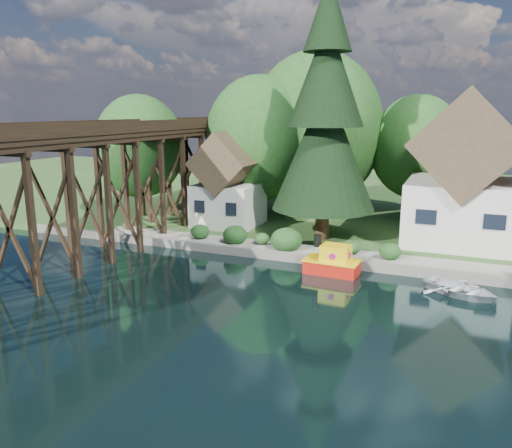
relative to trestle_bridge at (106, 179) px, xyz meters
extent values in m
plane|color=black|center=(16.00, -5.17, -5.35)|extent=(140.00, 140.00, 0.00)
cube|color=#2C5020|center=(16.00, 28.83, -5.10)|extent=(140.00, 52.00, 0.50)
cube|color=slate|center=(20.00, 2.83, -5.04)|extent=(60.00, 0.40, 0.62)
cube|color=gray|center=(22.00, 4.13, -4.82)|extent=(50.00, 2.60, 0.06)
cube|color=black|center=(0.00, -8.37, -1.35)|extent=(4.00, 0.36, 8.00)
cube|color=black|center=(0.00, -5.17, -1.35)|extent=(4.00, 0.36, 8.00)
cube|color=black|center=(0.00, -1.97, -1.35)|extent=(4.00, 0.36, 8.00)
cube|color=black|center=(0.00, 1.23, -1.35)|extent=(4.00, 0.36, 8.00)
cube|color=black|center=(0.00, 4.43, -1.35)|extent=(4.00, 0.36, 8.00)
cube|color=black|center=(0.00, 7.63, -1.35)|extent=(4.00, 0.36, 8.00)
cube|color=black|center=(0.00, 10.83, -1.35)|extent=(4.00, 0.36, 8.00)
cube|color=black|center=(0.00, 14.03, -1.35)|extent=(4.00, 0.36, 8.00)
cube|color=black|center=(0.00, 17.23, -1.35)|extent=(4.00, 0.36, 8.00)
cube|color=black|center=(0.00, 20.43, -1.35)|extent=(4.00, 0.36, 8.00)
cube|color=black|center=(-1.75, 0.83, 2.70)|extent=(0.35, 44.00, 0.35)
cube|color=black|center=(1.75, 0.83, 2.70)|extent=(0.35, 44.00, 0.35)
cube|color=black|center=(0.00, 0.83, 3.00)|extent=(4.00, 44.00, 0.30)
cube|color=black|center=(-2.00, 0.83, 3.55)|extent=(0.12, 44.00, 0.80)
cube|color=black|center=(2.00, 0.83, 3.55)|extent=(0.12, 44.00, 0.80)
cube|color=silver|center=(23.00, 10.83, -2.60)|extent=(7.50, 8.00, 4.50)
cube|color=#453124|center=(23.00, 10.83, 2.35)|extent=(7.64, 8.64, 7.64)
cube|color=black|center=(20.90, 6.79, -2.37)|extent=(1.35, 0.08, 1.00)
cube|color=black|center=(25.10, 6.79, -2.37)|extent=(1.35, 0.08, 1.00)
cube|color=silver|center=(5.00, 9.33, -3.10)|extent=(5.00, 5.00, 3.50)
cube|color=#453124|center=(5.00, 9.33, 0.45)|extent=(5.09, 5.40, 5.09)
cube|color=black|center=(3.60, 6.79, -2.92)|extent=(0.90, 0.08, 1.00)
cube|color=black|center=(6.40, 6.79, -2.92)|extent=(0.90, 0.08, 1.00)
cylinder|color=#382314|center=(6.00, 13.83, -2.60)|extent=(0.50, 0.50, 4.50)
ellipsoid|color=#1D4E1B|center=(6.00, 13.83, 2.15)|extent=(4.40, 4.40, 5.06)
cylinder|color=#382314|center=(10.00, 17.83, -2.37)|extent=(0.50, 0.50, 4.95)
ellipsoid|color=#1D4E1B|center=(10.00, 17.83, 2.85)|extent=(5.00, 5.00, 5.75)
cylinder|color=#382314|center=(19.00, 18.83, -2.82)|extent=(0.50, 0.50, 4.05)
ellipsoid|color=#1D4E1B|center=(19.00, 18.83, 1.45)|extent=(4.00, 4.00, 4.60)
cylinder|color=#382314|center=(-4.00, 9.83, -2.82)|extent=(0.50, 0.50, 4.05)
ellipsoid|color=#1D4E1B|center=(-4.00, 9.83, 1.45)|extent=(4.00, 4.00, 4.60)
ellipsoid|color=#1A4117|center=(8.00, 4.03, -4.08)|extent=(1.98, 1.98, 1.53)
ellipsoid|color=#1A4117|center=(10.00, 4.33, -4.25)|extent=(1.54, 1.54, 1.19)
ellipsoid|color=#1A4117|center=(12.00, 3.83, -4.00)|extent=(2.20, 2.20, 1.70)
ellipsoid|color=#1A4117|center=(5.00, 4.23, -4.17)|extent=(1.76, 1.76, 1.36)
ellipsoid|color=#1A4117|center=(16.50, 4.43, -4.25)|extent=(1.54, 1.54, 1.19)
ellipsoid|color=#1A4117|center=(19.00, 4.13, -4.17)|extent=(1.76, 1.76, 1.36)
cylinder|color=#382314|center=(13.46, 7.89, -3.13)|extent=(1.03, 1.03, 3.44)
cone|color=black|center=(13.46, 7.89, 2.04)|extent=(7.58, 7.58, 9.18)
cone|color=black|center=(13.46, 7.89, 7.20)|extent=(5.51, 5.51, 7.46)
cone|color=black|center=(13.46, 7.89, 11.22)|extent=(3.44, 3.44, 5.17)
cube|color=red|center=(15.83, 1.45, -4.97)|extent=(3.38, 1.96, 0.87)
cube|color=yellow|center=(15.83, 1.45, -4.50)|extent=(3.50, 2.07, 0.11)
cube|color=yellow|center=(16.04, 1.44, -4.04)|extent=(1.83, 1.42, 1.09)
cylinder|color=black|center=(14.85, 1.52, -3.33)|extent=(0.48, 0.48, 0.76)
cylinder|color=#B00D77|center=(16.00, 0.76, -4.04)|extent=(0.40, 0.11, 0.39)
cylinder|color=#B00D77|center=(16.09, 2.11, -4.04)|extent=(0.40, 0.11, 0.39)
cylinder|color=#B00D77|center=(16.91, 1.38, -4.04)|extent=(0.11, 0.40, 0.39)
imported|color=silver|center=(23.33, 0.47, -4.92)|extent=(5.06, 4.54, 0.86)
camera|label=1|loc=(22.69, -27.96, 4.69)|focal=35.00mm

